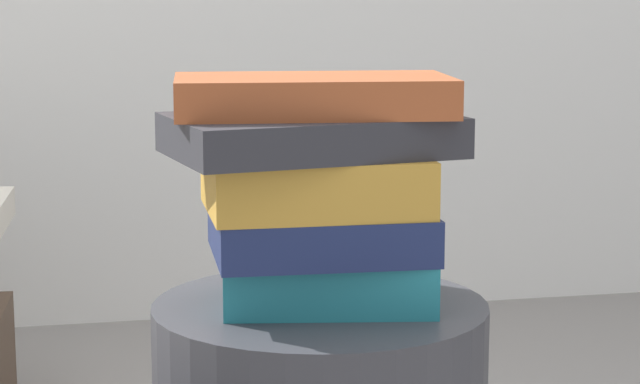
% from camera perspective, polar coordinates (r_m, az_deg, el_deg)
% --- Properties ---
extents(book_teal, '(0.25, 0.20, 0.05)m').
position_cam_1_polar(book_teal, '(1.32, 0.40, -4.01)').
color(book_teal, '#1E727F').
rests_on(book_teal, side_table).
extents(book_navy, '(0.23, 0.19, 0.05)m').
position_cam_1_polar(book_navy, '(1.31, -0.12, -1.86)').
color(book_navy, '#19234C').
rests_on(book_navy, book_teal).
extents(book_ochre, '(0.23, 0.18, 0.06)m').
position_cam_1_polar(book_ochre, '(1.29, -0.28, 0.47)').
color(book_ochre, '#B7842D').
rests_on(book_ochre, book_navy).
extents(book_charcoal, '(0.32, 0.23, 0.04)m').
position_cam_1_polar(book_charcoal, '(1.28, -0.42, 2.68)').
color(book_charcoal, '#28282D').
rests_on(book_charcoal, book_ochre).
extents(book_rust, '(0.30, 0.19, 0.04)m').
position_cam_1_polar(book_rust, '(1.28, -0.34, 4.54)').
color(book_rust, '#994723').
rests_on(book_rust, book_charcoal).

